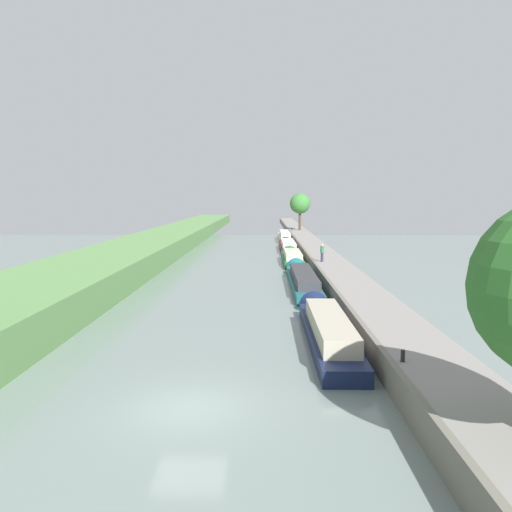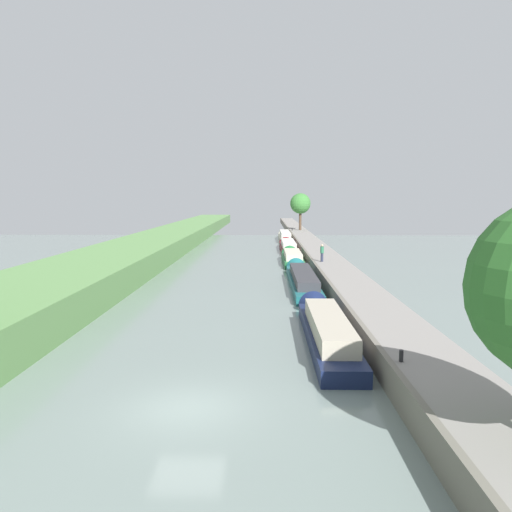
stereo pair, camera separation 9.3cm
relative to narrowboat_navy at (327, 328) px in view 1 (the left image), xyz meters
The scene contains 12 objects.
ground_plane 10.26m from the narrowboat_navy, 124.47° to the right, with size 160.00×160.00×0.00m, color slate.
right_towpath 9.05m from the narrowboat_navy, 68.85° to the right, with size 3.22×260.00×1.20m.
stone_quay 8.58m from the narrowboat_navy, 79.72° to the right, with size 0.25×260.00×1.25m.
narrowboat_navy is the anchor object (origin of this frame).
narrowboat_teal 16.23m from the narrowboat_navy, 90.03° to the left, with size 1.99×16.52×1.97m.
narrowboat_green 30.98m from the narrowboat_navy, 90.08° to the left, with size 2.10×11.50×2.02m.
narrowboat_maroon 44.29m from the narrowboat_navy, 89.87° to the left, with size 2.06×14.92×2.06m.
narrowboat_cream 59.60m from the narrowboat_navy, 89.74° to the left, with size 1.84×16.03×2.10m.
tree_rightbank_midnear 68.59m from the narrowboat_navy, 87.09° to the left, with size 3.78×3.78×6.82m.
person_walking 22.35m from the narrowboat_navy, 84.06° to the left, with size 0.34×0.34×1.66m.
mooring_bollard_near 7.23m from the narrowboat_navy, 74.22° to the right, with size 0.16×0.16×0.45m.
mooring_bollard_far 67.43m from the narrowboat_navy, 88.34° to the left, with size 0.16×0.16×0.45m.
Camera 1 is at (2.58, -16.58, 7.27)m, focal length 35.18 mm.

